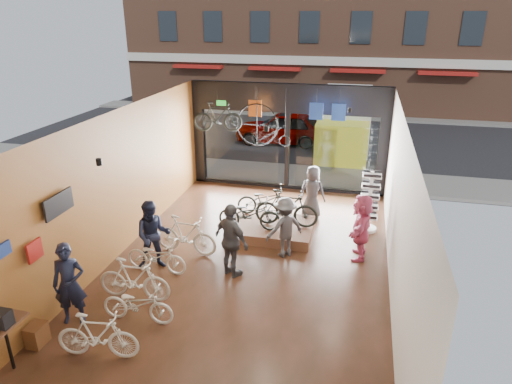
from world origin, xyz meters
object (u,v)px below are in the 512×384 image
(display_bike_left, at_px, (250,214))
(display_bike_mid, at_px, (286,208))
(customer_0, at_px, (69,284))
(customer_4, at_px, (312,192))
(customer_5, at_px, (361,226))
(floor_bike_2, at_px, (138,304))
(customer_2, at_px, (232,241))
(customer_1, at_px, (153,235))
(penny_farthing, at_px, (266,127))
(box_truck, at_px, (345,125))
(sunglasses_rack, at_px, (370,202))
(street_car, at_px, (283,127))
(hung_bike, at_px, (218,117))
(floor_bike_4, at_px, (156,256))
(display_platform, at_px, (272,229))
(customer_3, at_px, (285,227))
(floor_bike_3, at_px, (134,279))
(floor_bike_1, at_px, (97,336))
(display_bike_right, at_px, (266,200))
(floor_bike_5, at_px, (186,235))

(display_bike_left, distance_m, display_bike_mid, 1.07)
(customer_0, xyz_separation_m, customer_4, (4.21, 6.43, -0.07))
(customer_4, height_order, customer_5, customer_5)
(floor_bike_2, xyz_separation_m, customer_2, (1.41, 2.19, 0.54))
(customer_1, distance_m, customer_5, 5.32)
(floor_bike_2, height_order, display_bike_left, display_bike_left)
(customer_5, bearing_deg, penny_farthing, -134.57)
(box_truck, height_order, sunglasses_rack, box_truck)
(customer_2, bearing_deg, street_car, -53.04)
(display_bike_left, height_order, hung_bike, hung_bike)
(floor_bike_4, bearing_deg, display_bike_left, -35.18)
(box_truck, xyz_separation_m, customer_2, (-2.04, -11.28, -0.38))
(display_platform, xyz_separation_m, penny_farthing, (-0.80, 2.78, 2.35))
(customer_1, bearing_deg, customer_3, 1.82)
(floor_bike_4, relative_size, penny_farthing, 0.89)
(display_platform, relative_size, customer_4, 1.43)
(hung_bike, bearing_deg, customer_4, -112.39)
(customer_4, bearing_deg, floor_bike_4, 65.73)
(floor_bike_3, bearing_deg, display_bike_left, -28.71)
(floor_bike_2, distance_m, display_platform, 5.01)
(floor_bike_4, height_order, customer_2, customer_2)
(floor_bike_3, bearing_deg, floor_bike_2, -149.78)
(box_truck, distance_m, customer_2, 11.47)
(street_car, distance_m, floor_bike_1, 15.65)
(floor_bike_1, bearing_deg, display_bike_mid, -31.64)
(floor_bike_1, bearing_deg, floor_bike_3, -1.29)
(sunglasses_rack, relative_size, hung_bike, 1.17)
(floor_bike_4, relative_size, customer_1, 0.89)
(display_platform, xyz_separation_m, customer_0, (-3.22, -4.94, 0.75))
(floor_bike_3, bearing_deg, penny_farthing, -14.46)
(display_bike_right, distance_m, customer_3, 2.08)
(penny_farthing, distance_m, hung_bike, 1.66)
(floor_bike_1, height_order, floor_bike_4, floor_bike_1)
(display_bike_left, xyz_separation_m, customer_4, (1.54, 1.92, 0.07))
(floor_bike_2, distance_m, customer_0, 1.44)
(customer_0, bearing_deg, display_bike_left, 39.64)
(floor_bike_2, bearing_deg, customer_5, -50.72)
(floor_bike_4, bearing_deg, floor_bike_3, -174.91)
(floor_bike_3, distance_m, customer_1, 1.46)
(customer_5, bearing_deg, display_bike_mid, -108.24)
(floor_bike_4, bearing_deg, penny_farthing, -12.44)
(display_bike_mid, distance_m, sunglasses_rack, 2.47)
(floor_bike_2, distance_m, floor_bike_4, 1.98)
(floor_bike_1, relative_size, floor_bike_5, 0.89)
(customer_4, height_order, sunglasses_rack, sunglasses_rack)
(floor_bike_4, bearing_deg, box_truck, -15.19)
(floor_bike_5, height_order, customer_1, customer_1)
(street_car, height_order, customer_2, customer_2)
(floor_bike_3, relative_size, customer_2, 0.90)
(display_bike_left, bearing_deg, street_car, 0.18)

